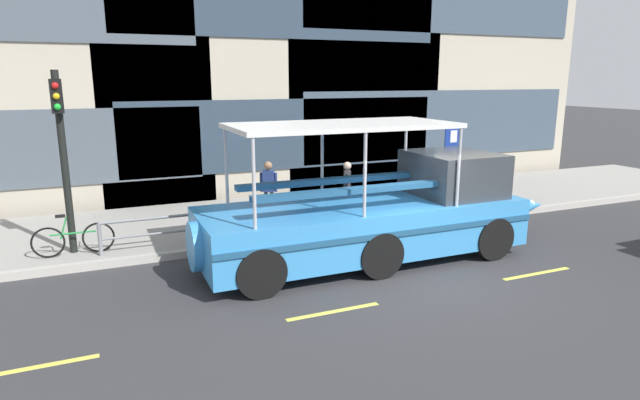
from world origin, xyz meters
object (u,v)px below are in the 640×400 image
traffic_light_pole (62,145)px  pedestrian_mid_left (347,184)px  leaned_bicycle (73,239)px  pedestrian_mid_right (269,185)px  pedestrian_near_bow (417,175)px  parking_sign (452,151)px  duck_tour_boat (384,214)px

traffic_light_pole → pedestrian_mid_left: 7.31m
leaned_bicycle → pedestrian_mid_right: size_ratio=1.04×
pedestrian_near_bow → pedestrian_mid_right: 4.60m
leaned_bicycle → traffic_light_pole: bearing=99.0°
parking_sign → leaned_bicycle: 10.69m
leaned_bicycle → duck_tour_boat: bearing=-20.3°
duck_tour_boat → pedestrian_mid_right: duck_tour_boat is taller
pedestrian_mid_right → leaned_bicycle: bearing=-167.8°
pedestrian_near_bow → pedestrian_mid_left: 2.42m
traffic_light_pole → pedestrian_mid_left: size_ratio=2.53×
parking_sign → duck_tour_boat: bearing=-144.4°
pedestrian_near_bow → parking_sign: bearing=-11.9°
pedestrian_mid_right → pedestrian_mid_left: bearing=-14.0°
duck_tour_boat → pedestrian_mid_left: (0.53, 2.98, 0.12)m
pedestrian_near_bow → pedestrian_mid_right: pedestrian_near_bow is taller
leaned_bicycle → parking_sign: bearing=2.3°
traffic_light_pole → parking_sign: bearing=1.4°
leaned_bicycle → pedestrian_mid_right: pedestrian_mid_right is taller
parking_sign → leaned_bicycle: parking_sign is taller
pedestrian_mid_left → leaned_bicycle: bearing=-175.7°
traffic_light_pole → leaned_bicycle: (0.03, -0.17, -2.10)m
parking_sign → pedestrian_mid_left: 3.56m
parking_sign → pedestrian_mid_right: 5.72m
parking_sign → pedestrian_near_bow: bearing=168.1°
pedestrian_near_bow → pedestrian_mid_right: bearing=174.7°
leaned_bicycle → pedestrian_near_bow: size_ratio=1.01×
traffic_light_pole → pedestrian_mid_left: traffic_light_pole is taller
duck_tour_boat → pedestrian_mid_left: bearing=80.0°
pedestrian_mid_right → parking_sign: bearing=-6.6°
traffic_light_pole → duck_tour_boat: size_ratio=0.44×
traffic_light_pole → pedestrian_near_bow: bearing=2.9°
parking_sign → leaned_bicycle: bearing=-177.7°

